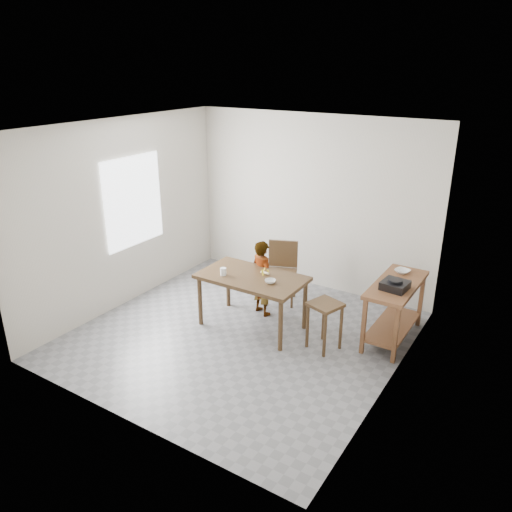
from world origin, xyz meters
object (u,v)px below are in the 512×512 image
Objects in this scene: prep_counter at (394,311)px; child at (262,278)px; dining_chair at (281,274)px; stool at (324,326)px; dining_table at (252,301)px.

child is (-1.81, -0.30, 0.15)m from prep_counter.
prep_counter is 1.09× the size of child.
stool is at bearing -59.62° from dining_chair.
child is 1.22× the size of dining_chair.
child reaches higher than dining_chair.
dining_table is 0.45m from child.
dining_table is at bearing -157.85° from prep_counter.
stool is at bearing -133.90° from prep_counter.
stool is at bearing -178.49° from child.
prep_counter is (1.72, 0.70, 0.03)m from dining_table.
dining_chair is 1.44× the size of stool.
prep_counter is 1.77m from dining_chair.
stool is (-0.66, -0.68, -0.09)m from prep_counter.
child reaches higher than stool.
child is at bearing 102.08° from dining_table.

